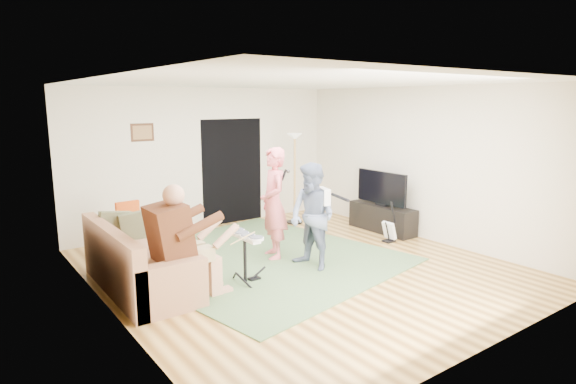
# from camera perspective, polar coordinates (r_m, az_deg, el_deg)

# --- Properties ---
(floor) EXTENTS (6.00, 6.00, 0.00)m
(floor) POSITION_cam_1_polar(r_m,az_deg,el_deg) (7.28, 1.59, -8.89)
(floor) COLOR brown
(floor) RESTS_ON ground
(walls) EXTENTS (5.50, 6.00, 2.70)m
(walls) POSITION_cam_1_polar(r_m,az_deg,el_deg) (6.94, 1.64, 1.67)
(walls) COLOR beige
(walls) RESTS_ON floor
(ceiling) EXTENTS (6.00, 6.00, 0.00)m
(ceiling) POSITION_cam_1_polar(r_m,az_deg,el_deg) (6.86, 1.70, 12.87)
(ceiling) COLOR white
(ceiling) RESTS_ON walls
(window_blinds) EXTENTS (0.00, 2.05, 2.05)m
(window_blinds) POSITION_cam_1_polar(r_m,az_deg,el_deg) (5.87, -21.33, 1.25)
(window_blinds) COLOR brown
(window_blinds) RESTS_ON walls
(doorway) EXTENTS (2.10, 0.00, 2.10)m
(doorway) POSITION_cam_1_polar(r_m,az_deg,el_deg) (9.76, -6.60, 2.44)
(doorway) COLOR black
(doorway) RESTS_ON walls
(picture_frame) EXTENTS (0.42, 0.03, 0.32)m
(picture_frame) POSITION_cam_1_polar(r_m,az_deg,el_deg) (8.93, -16.89, 6.78)
(picture_frame) COLOR #3F2314
(picture_frame) RESTS_ON walls
(area_rug) EXTENTS (4.29, 4.50, 0.02)m
(area_rug) POSITION_cam_1_polar(r_m,az_deg,el_deg) (7.63, -3.44, -7.89)
(area_rug) COLOR #4A6A40
(area_rug) RESTS_ON floor
(sofa) EXTENTS (0.89, 2.16, 0.87)m
(sofa) POSITION_cam_1_polar(r_m,az_deg,el_deg) (6.67, -17.77, -8.61)
(sofa) COLOR #AA7655
(sofa) RESTS_ON floor
(drummer) EXTENTS (0.95, 0.53, 1.47)m
(drummer) POSITION_cam_1_polar(r_m,az_deg,el_deg) (6.15, -12.06, -7.22)
(drummer) COLOR #582D18
(drummer) RESTS_ON sofa
(drum_kit) EXTENTS (0.39, 0.69, 0.71)m
(drum_kit) POSITION_cam_1_polar(r_m,az_deg,el_deg) (6.61, -5.11, -8.14)
(drum_kit) COLOR black
(drum_kit) RESTS_ON floor
(singer) EXTENTS (0.60, 0.74, 1.75)m
(singer) POSITION_cam_1_polar(r_m,az_deg,el_deg) (7.49, -1.72, -1.36)
(singer) COLOR #ED6772
(singer) RESTS_ON floor
(microphone) EXTENTS (0.06, 0.06, 0.24)m
(microphone) POSITION_cam_1_polar(r_m,az_deg,el_deg) (7.53, -0.48, 2.04)
(microphone) COLOR black
(microphone) RESTS_ON singer
(guitarist) EXTENTS (0.68, 0.83, 1.57)m
(guitarist) POSITION_cam_1_polar(r_m,az_deg,el_deg) (7.02, 2.92, -2.93)
(guitarist) COLOR slate
(guitarist) RESTS_ON floor
(guitar_held) EXTENTS (0.28, 0.61, 0.26)m
(guitar_held) POSITION_cam_1_polar(r_m,az_deg,el_deg) (7.08, 4.20, -0.48)
(guitar_held) COLOR white
(guitar_held) RESTS_ON guitarist
(guitar_spare) EXTENTS (0.26, 0.23, 0.73)m
(guitar_spare) POSITION_cam_1_polar(r_m,az_deg,el_deg) (8.66, 11.94, -4.46)
(guitar_spare) COLOR black
(guitar_spare) RESTS_ON floor
(torchiere_lamp) EXTENTS (0.32, 0.32, 1.81)m
(torchiere_lamp) POSITION_cam_1_polar(r_m,az_deg,el_deg) (9.61, 0.80, 3.55)
(torchiere_lamp) COLOR black
(torchiere_lamp) RESTS_ON floor
(dining_chair) EXTENTS (0.41, 0.43, 0.91)m
(dining_chair) POSITION_cam_1_polar(r_m,az_deg,el_deg) (7.91, -17.91, -5.36)
(dining_chair) COLOR tan
(dining_chair) RESTS_ON floor
(tv_cabinet) EXTENTS (0.40, 1.40, 0.50)m
(tv_cabinet) POSITION_cam_1_polar(r_m,az_deg,el_deg) (9.34, 11.11, -3.06)
(tv_cabinet) COLOR black
(tv_cabinet) RESTS_ON floor
(television) EXTENTS (0.06, 1.16, 0.61)m
(television) POSITION_cam_1_polar(r_m,az_deg,el_deg) (9.18, 11.03, 0.53)
(television) COLOR black
(television) RESTS_ON tv_cabinet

